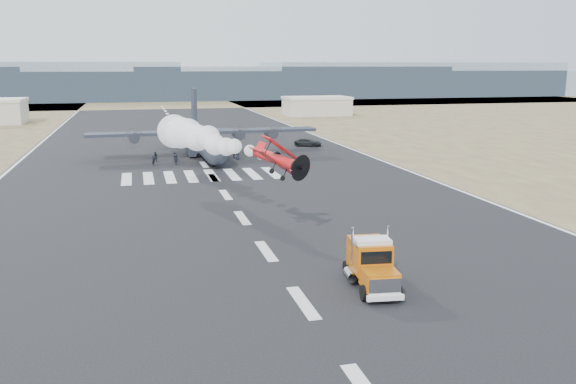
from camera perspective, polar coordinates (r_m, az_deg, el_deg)
name	(u,v)px	position (r m, az deg, el deg)	size (l,w,h in m)	color
ground	(303,303)	(41.88, 1.42, -10.30)	(500.00, 500.00, 0.00)	black
scrub_far	(159,103)	(268.04, -11.95, 8.19)	(500.00, 80.00, 0.00)	brown
runway_markings	(204,165)	(99.19, -7.87, 2.56)	(60.00, 260.00, 0.01)	silver
ridge_seg_c	(7,82)	(302.43, -24.83, 9.36)	(150.00, 50.00, 17.00)	gray
ridge_seg_d	(156,85)	(297.70, -12.25, 9.76)	(150.00, 50.00, 13.00)	gray
ridge_seg_e	(290,82)	(306.90, 0.15, 10.27)	(150.00, 50.00, 15.00)	gray
ridge_seg_f	(410,79)	(328.95, 11.38, 10.32)	(150.00, 50.00, 17.00)	gray
ridge_seg_g	(520,82)	(361.55, 20.85, 9.58)	(150.00, 50.00, 13.00)	gray
hangar_right	(317,106)	(196.10, 2.70, 8.07)	(20.50, 12.50, 5.90)	#AAA597
semi_truck	(371,263)	(44.54, 7.79, -6.58)	(3.43, 8.26, 3.65)	black
aerobatic_biplane	(279,159)	(55.06, -0.88, 3.11)	(5.91, 6.32, 4.84)	red
smoke_trail	(186,134)	(74.53, -9.50, 5.36)	(9.53, 24.98, 4.25)	white
transport_aircraft	(203,139)	(108.66, -7.97, 4.92)	(39.51, 32.55, 11.43)	black
support_vehicle	(308,142)	(120.88, 1.88, 4.67)	(2.50, 5.42, 1.51)	black
crew_a	(223,152)	(106.11, -6.14, 3.71)	(0.69, 0.57, 1.89)	black
crew_b	(209,157)	(102.05, -7.37, 3.30)	(0.82, 0.51, 1.69)	black
crew_c	(176,159)	(99.75, -10.45, 3.02)	(1.11, 0.52, 1.72)	black
crew_d	(234,154)	(105.31, -5.07, 3.60)	(0.95, 0.49, 1.63)	black
crew_e	(238,155)	(103.86, -4.74, 3.48)	(0.77, 0.48, 1.58)	black
crew_f	(175,157)	(102.09, -10.52, 3.20)	(1.54, 0.50, 1.67)	black
crew_g	(153,161)	(99.45, -12.49, 2.89)	(0.61, 0.50, 1.67)	black
crew_h	(156,157)	(103.15, -12.26, 3.22)	(0.82, 0.51, 1.69)	black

